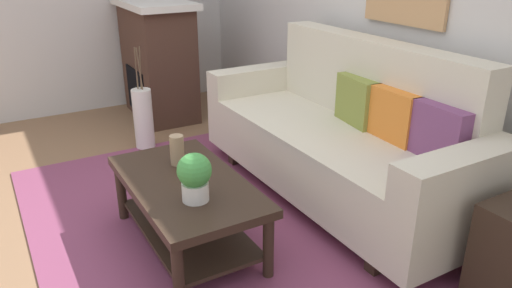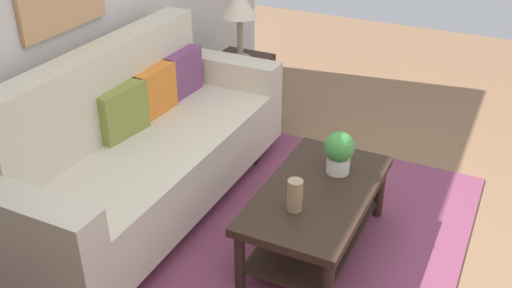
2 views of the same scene
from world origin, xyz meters
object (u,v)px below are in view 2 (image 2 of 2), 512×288
throw_pillow_olive (122,112)px  side_table (241,90)px  couch (142,150)px  throw_pillow_plum (182,73)px  tabletop_vase (295,195)px  table_lamp (240,6)px  throw_pillow_orange (154,91)px  coffee_table (316,206)px  potted_plant_tabletop (339,151)px

throw_pillow_olive → side_table: 1.48m
couch → throw_pillow_plum: couch is taller
tabletop_vase → side_table: tabletop_vase is taller
throw_pillow_plum → table_lamp: (0.72, -0.10, 0.31)m
throw_pillow_plum → tabletop_vase: bearing=-124.7°
table_lamp → throw_pillow_orange: bearing=174.5°
throw_pillow_plum → coffee_table: (-0.63, -1.29, -0.37)m
throw_pillow_olive → tabletop_vase: bearing=-97.5°
throw_pillow_orange → throw_pillow_olive: bearing=180.0°
coffee_table → potted_plant_tabletop: (0.24, -0.04, 0.26)m
tabletop_vase → table_lamp: 2.01m
couch → throw_pillow_plum: bearing=10.2°
couch → table_lamp: size_ratio=3.92×
coffee_table → side_table: bearing=41.3°
throw_pillow_plum → tabletop_vase: 1.52m
couch → tabletop_vase: 1.14m
throw_pillow_olive → potted_plant_tabletop: bearing=-77.2°
coffee_table → potted_plant_tabletop: size_ratio=4.20×
throw_pillow_olive → side_table: bearing=-4.2°
tabletop_vase → side_table: 1.97m
couch → table_lamp: 1.52m
side_table → table_lamp: size_ratio=0.98×
potted_plant_tabletop → table_lamp: 1.71m
throw_pillow_olive → potted_plant_tabletop: (0.30, -1.33, -0.11)m
couch → potted_plant_tabletop: couch is taller
throw_pillow_plum → potted_plant_tabletop: 1.39m
throw_pillow_plum → potted_plant_tabletop: size_ratio=1.37×
couch → coffee_table: size_ratio=2.03×
throw_pillow_olive → coffee_table: 1.34m
coffee_table → potted_plant_tabletop: bearing=-9.7°
throw_pillow_orange → coffee_table: bearing=-102.3°
tabletop_vase → coffee_table: bearing=-11.0°
throw_pillow_orange → table_lamp: size_ratio=0.63×
throw_pillow_orange → coffee_table: (-0.28, -1.29, -0.37)m
throw_pillow_plum → table_lamp: size_ratio=0.63×
throw_pillow_plum → table_lamp: bearing=-8.1°
couch → coffee_table: bearing=-86.7°
throw_pillow_olive → throw_pillow_plum: 0.70m
throw_pillow_olive → potted_plant_tabletop: 1.37m
throw_pillow_olive → coffee_table: bearing=-87.0°
throw_pillow_olive → potted_plant_tabletop: throw_pillow_olive is taller
throw_pillow_orange → potted_plant_tabletop: bearing=-92.0°
throw_pillow_plum → side_table: 0.83m
throw_pillow_orange → potted_plant_tabletop: (-0.05, -1.33, -0.11)m
throw_pillow_plum → coffee_table: size_ratio=0.33×
coffee_table → throw_pillow_plum: bearing=64.0°
tabletop_vase → side_table: size_ratio=0.33×
throw_pillow_olive → couch: bearing=-90.0°
potted_plant_tabletop → coffee_table: bearing=170.3°
side_table → coffee_table: bearing=-138.7°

